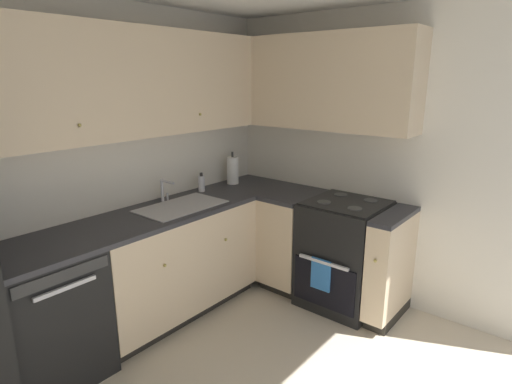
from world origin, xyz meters
TOP-DOWN VIEW (x-y plane):
  - wall_back at (0.00, 1.50)m, footprint 3.53×0.05m
  - wall_right at (1.74, 0.00)m, footprint 0.05×3.05m
  - dishwasher at (-0.60, 1.17)m, footprint 0.60×0.63m
  - lower_cabinets_back at (0.41, 1.18)m, footprint 1.41×0.62m
  - countertop_back at (0.41, 1.17)m, footprint 2.61×0.60m
  - lower_cabinets_right at (1.42, 0.39)m, footprint 0.62×1.21m
  - countertop_right at (1.41, 0.39)m, footprint 0.60×1.21m
  - oven_range at (1.43, 0.17)m, footprint 0.68×0.62m
  - upper_cabinets_back at (0.25, 1.31)m, footprint 2.29×0.34m
  - upper_cabinets_right at (1.55, 0.60)m, footprint 0.32×1.76m
  - sink at (0.51, 1.14)m, footprint 0.68×0.40m
  - faucet at (0.52, 1.35)m, footprint 0.07×0.16m
  - soap_bottle at (0.93, 1.35)m, footprint 0.06×0.06m
  - paper_towel_roll at (1.33, 1.33)m, footprint 0.11×0.11m

SIDE VIEW (x-z plane):
  - dishwasher at x=-0.60m, z-range 0.00..0.86m
  - lower_cabinets_back at x=0.41m, z-range 0.00..0.86m
  - lower_cabinets_right at x=1.42m, z-range 0.00..0.86m
  - oven_range at x=1.43m, z-range -0.07..0.98m
  - sink at x=0.51m, z-range 0.80..0.90m
  - countertop_back at x=0.41m, z-range 0.86..0.89m
  - countertop_right at x=1.41m, z-range 0.86..0.89m
  - soap_bottle at x=0.93m, z-range 0.88..1.05m
  - faucet at x=0.52m, z-range 0.91..1.10m
  - paper_towel_roll at x=1.33m, z-range 0.86..1.18m
  - wall_back at x=0.00m, z-range 0.00..2.42m
  - wall_right at x=1.74m, z-range 0.00..2.42m
  - upper_cabinets_back at x=0.25m, z-range 1.46..2.23m
  - upper_cabinets_right at x=1.55m, z-range 1.46..2.23m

